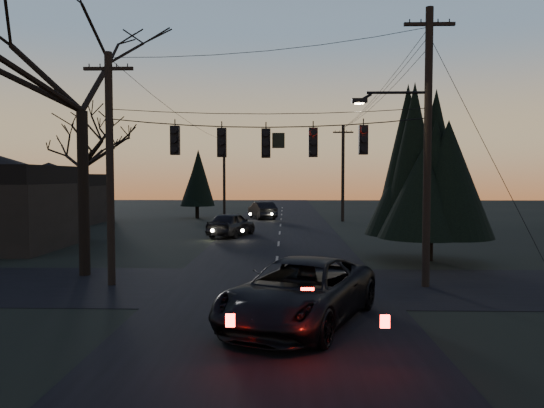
{
  "coord_description": "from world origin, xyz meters",
  "views": [
    {
      "loc": [
        0.41,
        -9.19,
        4.01
      ],
      "look_at": [
        -0.03,
        7.89,
        3.12
      ],
      "focal_mm": 35.0,
      "sensor_mm": 36.0,
      "label": 1
    }
  ],
  "objects_px": {
    "utility_pole_left": "(112,285)",
    "suv_near": "(300,293)",
    "utility_pole_far_l": "(224,215)",
    "sedan_oncoming_a": "(231,224)",
    "evergreen_right": "(430,170)",
    "sedan_oncoming_b": "(262,210)",
    "utility_pole_far_r": "(343,221)",
    "bare_tree_left": "(81,44)",
    "utility_pole_right": "(425,287)"
  },
  "relations": [
    {
      "from": "utility_pole_far_l",
      "to": "utility_pole_right",
      "type": "bearing_deg",
      "value": -72.28
    },
    {
      "from": "suv_near",
      "to": "sedan_oncoming_a",
      "type": "bearing_deg",
      "value": 123.96
    },
    {
      "from": "evergreen_right",
      "to": "utility_pole_far_r",
      "type": "bearing_deg",
      "value": 94.5
    },
    {
      "from": "sedan_oncoming_a",
      "to": "evergreen_right",
      "type": "bearing_deg",
      "value": 153.9
    },
    {
      "from": "bare_tree_left",
      "to": "suv_near",
      "type": "distance_m",
      "value": 13.79
    },
    {
      "from": "utility_pole_far_l",
      "to": "evergreen_right",
      "type": "height_order",
      "value": "evergreen_right"
    },
    {
      "from": "utility_pole_left",
      "to": "suv_near",
      "type": "relative_size",
      "value": 1.37
    },
    {
      "from": "suv_near",
      "to": "sedan_oncoming_a",
      "type": "distance_m",
      "value": 21.29
    },
    {
      "from": "utility_pole_far_r",
      "to": "suv_near",
      "type": "relative_size",
      "value": 1.37
    },
    {
      "from": "utility_pole_far_r",
      "to": "utility_pole_far_l",
      "type": "xyz_separation_m",
      "value": [
        -11.5,
        8.0,
        0.0
      ]
    },
    {
      "from": "bare_tree_left",
      "to": "evergreen_right",
      "type": "xyz_separation_m",
      "value": [
        14.95,
        4.09,
        -4.96
      ]
    },
    {
      "from": "utility_pole_right",
      "to": "utility_pole_left",
      "type": "bearing_deg",
      "value": 180.0
    },
    {
      "from": "utility_pole_far_r",
      "to": "sedan_oncoming_b",
      "type": "distance_m",
      "value": 7.82
    },
    {
      "from": "utility_pole_right",
      "to": "sedan_oncoming_a",
      "type": "bearing_deg",
      "value": 118.64
    },
    {
      "from": "utility_pole_right",
      "to": "suv_near",
      "type": "distance_m",
      "value": 6.9
    },
    {
      "from": "evergreen_right",
      "to": "sedan_oncoming_b",
      "type": "relative_size",
      "value": 1.54
    },
    {
      "from": "evergreen_right",
      "to": "sedan_oncoming_b",
      "type": "height_order",
      "value": "evergreen_right"
    },
    {
      "from": "utility_pole_far_l",
      "to": "utility_pole_left",
      "type": "bearing_deg",
      "value": -90.0
    },
    {
      "from": "sedan_oncoming_a",
      "to": "utility_pole_right",
      "type": "bearing_deg",
      "value": 136.19
    },
    {
      "from": "evergreen_right",
      "to": "suv_near",
      "type": "height_order",
      "value": "evergreen_right"
    },
    {
      "from": "sedan_oncoming_a",
      "to": "utility_pole_left",
      "type": "bearing_deg",
      "value": 97.58
    },
    {
      "from": "utility_pole_far_l",
      "to": "suv_near",
      "type": "relative_size",
      "value": 1.29
    },
    {
      "from": "utility_pole_right",
      "to": "suv_near",
      "type": "relative_size",
      "value": 1.61
    },
    {
      "from": "bare_tree_left",
      "to": "evergreen_right",
      "type": "height_order",
      "value": "bare_tree_left"
    },
    {
      "from": "utility_pole_far_r",
      "to": "evergreen_right",
      "type": "distance_m",
      "value": 22.51
    },
    {
      "from": "utility_pole_far_l",
      "to": "bare_tree_left",
      "type": "relative_size",
      "value": 0.6
    },
    {
      "from": "utility_pole_left",
      "to": "sedan_oncoming_b",
      "type": "xyz_separation_m",
      "value": [
        4.2,
        30.7,
        0.79
      ]
    },
    {
      "from": "utility_pole_far_l",
      "to": "sedan_oncoming_b",
      "type": "distance_m",
      "value": 6.81
    },
    {
      "from": "sedan_oncoming_a",
      "to": "utility_pole_far_r",
      "type": "bearing_deg",
      "value": -108.23
    },
    {
      "from": "utility_pole_far_l",
      "to": "bare_tree_left",
      "type": "height_order",
      "value": "bare_tree_left"
    },
    {
      "from": "suv_near",
      "to": "utility_pole_far_l",
      "type": "bearing_deg",
      "value": 122.55
    },
    {
      "from": "utility_pole_far_r",
      "to": "bare_tree_left",
      "type": "relative_size",
      "value": 0.64
    },
    {
      "from": "utility_pole_right",
      "to": "suv_near",
      "type": "height_order",
      "value": "utility_pole_right"
    },
    {
      "from": "bare_tree_left",
      "to": "sedan_oncoming_a",
      "type": "xyz_separation_m",
      "value": [
        4.52,
        14.05,
        -8.45
      ]
    },
    {
      "from": "utility_pole_right",
      "to": "utility_pole_left",
      "type": "height_order",
      "value": "utility_pole_right"
    },
    {
      "from": "utility_pole_left",
      "to": "evergreen_right",
      "type": "distance_m",
      "value": 15.14
    },
    {
      "from": "utility_pole_left",
      "to": "utility_pole_far_r",
      "type": "distance_m",
      "value": 30.27
    },
    {
      "from": "utility_pole_far_l",
      "to": "sedan_oncoming_a",
      "type": "xyz_separation_m",
      "value": [
        2.8,
        -20.07,
        0.81
      ]
    },
    {
      "from": "sedan_oncoming_a",
      "to": "suv_near",
      "type": "bearing_deg",
      "value": 118.38
    },
    {
      "from": "utility_pole_right",
      "to": "utility_pole_far_r",
      "type": "bearing_deg",
      "value": 90.0
    },
    {
      "from": "suv_near",
      "to": "sedan_oncoming_a",
      "type": "height_order",
      "value": "suv_near"
    },
    {
      "from": "utility_pole_right",
      "to": "sedan_oncoming_b",
      "type": "distance_m",
      "value": 31.56
    },
    {
      "from": "bare_tree_left",
      "to": "sedan_oncoming_b",
      "type": "relative_size",
      "value": 2.75
    },
    {
      "from": "bare_tree_left",
      "to": "utility_pole_far_r",
      "type": "bearing_deg",
      "value": 63.16
    },
    {
      "from": "utility_pole_far_l",
      "to": "sedan_oncoming_b",
      "type": "bearing_deg",
      "value": -51.6
    },
    {
      "from": "utility_pole_right",
      "to": "sedan_oncoming_b",
      "type": "relative_size",
      "value": 2.08
    },
    {
      "from": "utility_pole_left",
      "to": "suv_near",
      "type": "xyz_separation_m",
      "value": [
        6.8,
        -4.98,
        0.86
      ]
    },
    {
      "from": "bare_tree_left",
      "to": "sedan_oncoming_a",
      "type": "bearing_deg",
      "value": 72.17
    },
    {
      "from": "utility_pole_far_l",
      "to": "evergreen_right",
      "type": "bearing_deg",
      "value": -66.22
    },
    {
      "from": "utility_pole_right",
      "to": "evergreen_right",
      "type": "height_order",
      "value": "evergreen_right"
    }
  ]
}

